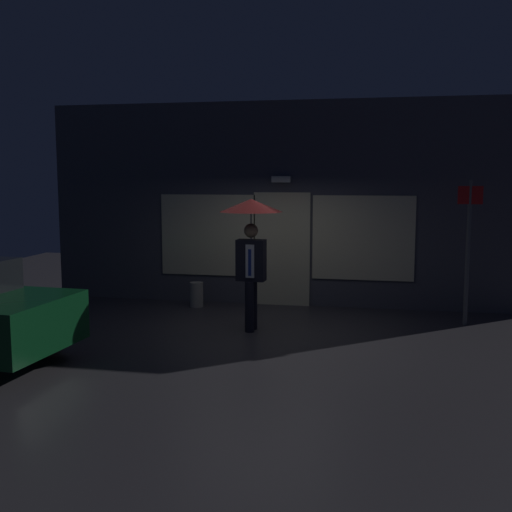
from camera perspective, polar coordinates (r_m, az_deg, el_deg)
ground_plane at (r=10.11m, az=0.38°, el=-7.00°), size 18.00×18.00×0.00m
building_facade at (r=12.12m, az=2.53°, el=4.70°), size 9.41×0.48×3.94m
person_with_umbrella at (r=9.93m, az=-0.46°, el=2.41°), size 1.01×1.01×2.15m
street_sign_post at (r=10.93m, az=18.94°, el=1.07°), size 0.40×0.07×2.45m
sidewalk_bollard at (r=12.03m, az=-5.49°, el=-3.55°), size 0.26×0.26×0.48m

